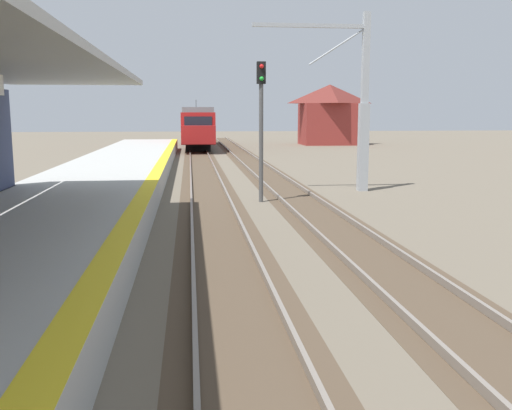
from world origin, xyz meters
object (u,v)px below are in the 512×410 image
at_px(approaching_train, 197,125).
at_px(catenary_pylon_far_side, 357,107).
at_px(distant_trackside_house, 330,113).
at_px(rail_signal_post, 261,117).

xyz_separation_m(approaching_train, catenary_pylon_far_side, (6.36, -33.31, 1.43)).
height_order(approaching_train, distant_trackside_house, distant_trackside_house).
relative_size(approaching_train, rail_signal_post, 3.77).
bearing_deg(distant_trackside_house, approaching_train, -164.23).
height_order(approaching_train, rail_signal_post, rail_signal_post).
bearing_deg(approaching_train, distant_trackside_house, 15.77).
bearing_deg(distant_trackside_house, catenary_pylon_far_side, -102.00).
relative_size(approaching_train, catenary_pylon_far_side, 2.61).
xyz_separation_m(rail_signal_post, distant_trackside_house, (12.39, 40.00, 0.14)).
height_order(rail_signal_post, distant_trackside_house, distant_trackside_house).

